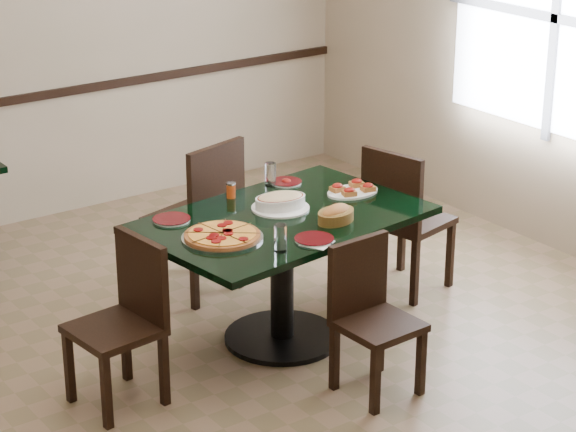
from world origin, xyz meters
TOP-DOWN VIEW (x-y plane):
  - floor at (0.00, 0.00)m, footprint 5.50×5.50m
  - room_shell at (1.02, 1.73)m, footprint 5.50×5.50m
  - main_table at (0.22, 0.15)m, footprint 1.64×1.16m
  - chair_far at (0.20, 0.93)m, footprint 0.56×0.56m
  - chair_near at (0.28, -0.54)m, footprint 0.39×0.39m
  - chair_right at (1.19, 0.26)m, footprint 0.52×0.52m
  - chair_left at (-0.78, 0.07)m, footprint 0.44×0.44m
  - pepperoni_pizza at (-0.21, 0.06)m, footprint 0.42×0.42m
  - lasagna_casserole at (0.28, 0.24)m, footprint 0.32×0.32m
  - bread_basket at (0.41, -0.09)m, footprint 0.27×0.21m
  - bruschetta_platter at (0.77, 0.21)m, footprint 0.33×0.23m
  - side_plate_near at (0.16, -0.24)m, footprint 0.21×0.21m
  - side_plate_far_r at (0.55, 0.57)m, footprint 0.18×0.18m
  - side_plate_far_l at (-0.30, 0.43)m, footprint 0.20×0.20m
  - napkin_setting at (0.15, -0.28)m, footprint 0.19×0.19m
  - water_glass_a at (0.45, 0.59)m, footprint 0.07×0.07m
  - water_glass_b at (-0.07, -0.25)m, footprint 0.07×0.07m
  - pepper_shaker at (0.16, 0.55)m, footprint 0.05×0.05m

SIDE VIEW (x-z plane):
  - floor at x=0.00m, z-range 0.00..0.00m
  - chair_near at x=0.28m, z-range 0.04..0.84m
  - chair_left at x=-0.78m, z-range 0.05..0.91m
  - chair_right at x=1.19m, z-range 0.06..0.98m
  - chair_far at x=0.20m, z-range 0.06..1.04m
  - main_table at x=0.22m, z-range 0.19..0.94m
  - napkin_setting at x=0.15m, z-range 0.75..0.76m
  - side_plate_near at x=0.16m, z-range 0.75..0.77m
  - side_plate_far_l at x=-0.30m, z-range 0.75..0.77m
  - side_plate_far_r at x=0.55m, z-range 0.74..0.77m
  - pepperoni_pizza at x=-0.21m, z-range 0.75..0.79m
  - bruschetta_platter at x=0.77m, z-range 0.75..0.80m
  - bread_basket at x=0.41m, z-range 0.74..0.84m
  - lasagna_casserole at x=0.28m, z-range 0.75..0.84m
  - pepper_shaker at x=0.16m, z-range 0.75..0.84m
  - water_glass_a at x=0.45m, z-range 0.75..0.89m
  - water_glass_b at x=-0.07m, z-range 0.75..0.89m
  - room_shell at x=1.02m, z-range -1.58..3.92m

